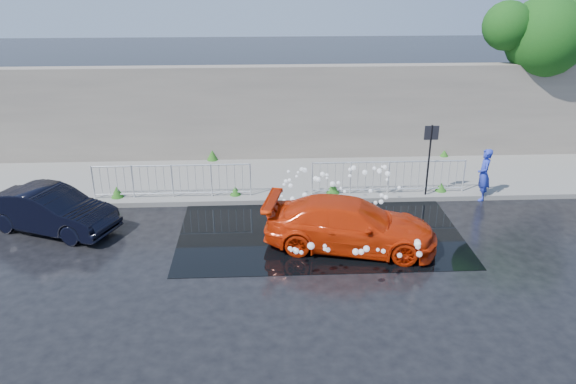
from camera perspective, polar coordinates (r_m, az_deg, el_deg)
The scene contains 14 objects.
ground at distance 15.40m, azimuth 1.68°, elevation -5.58°, with size 90.00×90.00×0.00m, color black.
pavement at distance 19.91m, azimuth 0.57°, elevation 1.41°, with size 30.00×4.00×0.15m, color slate.
curb at distance 18.06m, azimuth 0.95°, elevation -0.86°, with size 30.00×0.25×0.16m, color slate.
retaining_wall at distance 21.44m, azimuth 0.24°, elevation 8.10°, with size 30.00×0.60×3.50m, color #686058.
puddle at distance 16.33m, azimuth 3.16°, elevation -3.86°, with size 8.00×5.00×0.01m, color black.
sign_post at distance 18.32m, azimuth 14.22°, elevation 4.27°, with size 0.45×0.06×2.50m.
tree at distance 23.68m, azimuth 25.05°, elevation 14.50°, with size 4.98×3.00×6.27m.
railing_left at distance 18.33m, azimuth -11.69°, elevation 1.22°, with size 5.05×0.05×1.10m.
railing_right at distance 18.57m, azimuth 10.17°, elevation 1.62°, with size 5.05×0.05×1.10m.
weeds at distance 19.34m, azimuth -1.07°, elevation 1.54°, with size 12.17×3.93×0.40m.
water_spray at distance 16.22m, azimuth 6.24°, elevation -1.08°, with size 3.66×5.83×1.06m.
red_car at distance 15.19m, azimuth 6.35°, elevation -3.31°, with size 1.87×4.61×1.34m, color red.
dark_car at distance 17.40m, azimuth -22.94°, elevation -1.71°, with size 1.34×3.86×1.27m, color black.
person at distance 19.12m, azimuth 19.28°, elevation 1.68°, with size 0.62×0.41×1.71m, color #2434B4.
Camera 1 is at (-1.13, -13.53, 7.27)m, focal length 35.00 mm.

